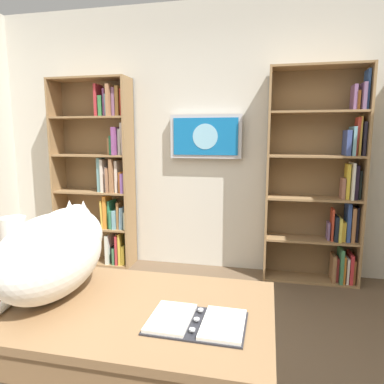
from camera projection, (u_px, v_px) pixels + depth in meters
The scene contains 8 objects.
wall_back at pixel (200, 140), 3.63m from camera, with size 4.52×0.06×2.70m, color beige.
bookshelf_left at pixel (325, 184), 3.27m from camera, with size 0.87×0.28×2.01m.
bookshelf_right at pixel (103, 176), 3.74m from camera, with size 0.85×0.28×1.98m.
wall_mounted_tv at pixel (206, 137), 3.52m from camera, with size 0.73×0.07×0.44m.
desk at pixel (95, 333), 1.34m from camera, with size 1.34×0.66×0.76m.
cat at pixel (57, 250), 1.40m from camera, with size 0.32×0.71×0.35m.
open_binder at pixel (197, 322), 1.18m from camera, with size 0.33×0.22×0.02m.
paper_towel_roll at pixel (15, 247), 1.57m from camera, with size 0.11×0.11×0.27m, color white.
Camera 1 is at (-0.71, 1.37, 1.39)m, focal length 32.70 mm.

